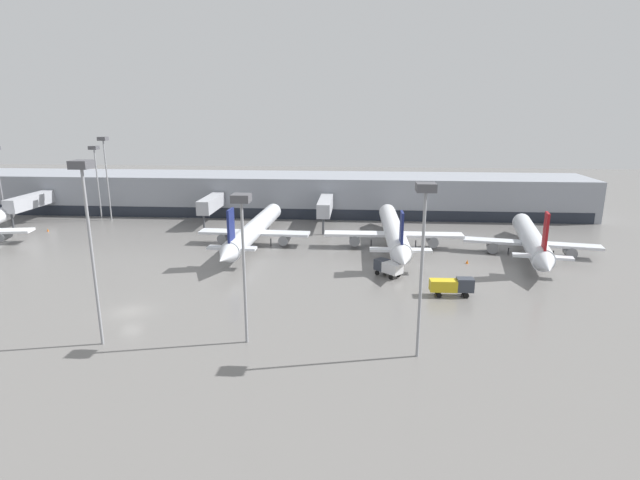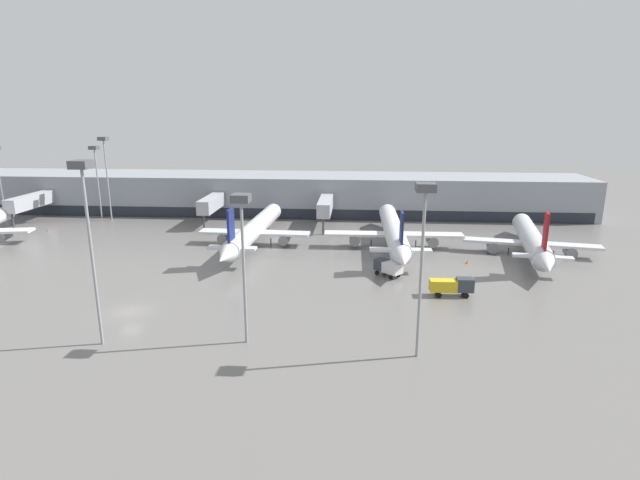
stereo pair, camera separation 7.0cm
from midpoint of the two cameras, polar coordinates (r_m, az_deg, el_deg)
ground_plane at (r=65.73m, az=-20.87°, el=-7.67°), size 320.00×320.00×0.00m
terminal_building at (r=121.30m, az=-8.89°, el=5.31°), size 160.00×30.06×9.00m
parked_jet_1 at (r=91.33m, az=23.04°, el=0.00°), size 22.14×35.45×9.59m
parked_jet_2 at (r=91.31m, az=-7.50°, el=1.20°), size 20.25×40.46×9.33m
parked_jet_3 at (r=89.28m, az=8.41°, el=1.02°), size 24.47×40.26×9.31m
service_truck_0 at (r=68.22m, az=14.88°, el=-5.04°), size 5.70×1.83×2.49m
service_truck_1 at (r=74.34m, az=7.82°, el=-3.06°), size 4.33×4.28×2.32m
traffic_cone_0 at (r=114.98m, az=-28.64°, el=1.02°), size 0.36×0.36×0.59m
traffic_cone_1 at (r=83.32m, az=16.50°, el=-2.38°), size 0.45×0.45×0.64m
apron_light_mast_1 at (r=47.45m, az=11.83°, el=2.10°), size 1.80×1.80×17.44m
apron_light_mast_4 at (r=53.97m, az=-25.18°, el=3.85°), size 1.80×1.80×19.23m
apron_light_mast_5 at (r=121.81m, az=-24.26°, el=8.27°), size 1.80×1.80×16.19m
apron_light_mast_6 at (r=50.35m, az=-8.87°, el=1.69°), size 1.80×1.80×15.89m
apron_light_mast_7 at (r=118.83m, az=-23.36°, el=8.92°), size 1.80×1.80×18.23m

